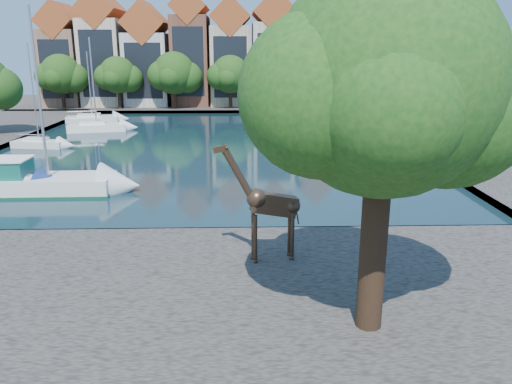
% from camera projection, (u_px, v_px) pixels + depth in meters
% --- Properties ---
extents(ground, '(160.00, 160.00, 0.00)m').
position_uv_depth(ground, '(168.00, 237.00, 24.11)').
color(ground, '#38332B').
rests_on(ground, ground).
extents(water_basin, '(38.00, 50.00, 0.08)m').
position_uv_depth(water_basin, '(204.00, 145.00, 47.16)').
color(water_basin, black).
rests_on(water_basin, ground).
extents(near_quay, '(50.00, 14.00, 0.50)m').
position_uv_depth(near_quay, '(139.00, 304.00, 17.32)').
color(near_quay, '#4F4B44').
rests_on(near_quay, ground).
extents(far_quay, '(60.00, 16.00, 0.50)m').
position_uv_depth(far_quay, '(219.00, 106.00, 77.85)').
color(far_quay, '#4F4B44').
rests_on(far_quay, ground).
extents(right_quay, '(14.00, 52.00, 0.50)m').
position_uv_depth(right_quay, '(465.00, 142.00, 47.78)').
color(right_quay, '#4F4B44').
rests_on(right_quay, ground).
extents(plane_tree, '(8.32, 6.40, 10.62)m').
position_uv_depth(plane_tree, '(388.00, 91.00, 13.55)').
color(plane_tree, '#332114').
rests_on(plane_tree, near_quay).
extents(townhouse_west_end, '(5.44, 9.18, 14.93)m').
position_uv_depth(townhouse_west_end, '(65.00, 59.00, 75.26)').
color(townhouse_west_end, '#875F49').
rests_on(townhouse_west_end, far_quay).
extents(townhouse_west_mid, '(5.94, 9.18, 16.79)m').
position_uv_depth(townhouse_west_mid, '(105.00, 53.00, 75.18)').
color(townhouse_west_mid, beige).
rests_on(townhouse_west_mid, far_quay).
extents(townhouse_west_inner, '(6.43, 9.18, 15.15)m').
position_uv_depth(townhouse_west_inner, '(148.00, 59.00, 75.60)').
color(townhouse_west_inner, beige).
rests_on(townhouse_west_inner, far_quay).
extents(townhouse_center, '(5.44, 9.18, 16.93)m').
position_uv_depth(townhouse_center, '(191.00, 52.00, 75.49)').
color(townhouse_center, brown).
rests_on(townhouse_center, far_quay).
extents(townhouse_east_inner, '(5.94, 9.18, 15.79)m').
position_uv_depth(townhouse_east_inner, '(231.00, 56.00, 75.83)').
color(townhouse_east_inner, tan).
rests_on(townhouse_east_inner, far_quay).
extents(townhouse_east_mid, '(6.43, 9.18, 16.65)m').
position_uv_depth(townhouse_east_mid, '(273.00, 54.00, 75.91)').
color(townhouse_east_mid, beige).
rests_on(townhouse_east_mid, far_quay).
extents(townhouse_east_end, '(5.44, 9.18, 14.43)m').
position_uv_depth(townhouse_east_end, '(316.00, 60.00, 76.36)').
color(townhouse_east_end, brown).
rests_on(townhouse_east_end, far_quay).
extents(far_tree_far_west, '(7.28, 5.60, 7.68)m').
position_uv_depth(far_tree_far_west, '(62.00, 76.00, 70.61)').
color(far_tree_far_west, '#332114').
rests_on(far_tree_far_west, far_quay).
extents(far_tree_west, '(6.76, 5.20, 7.36)m').
position_uv_depth(far_tree_west, '(118.00, 76.00, 70.85)').
color(far_tree_west, '#332114').
rests_on(far_tree_west, far_quay).
extents(far_tree_mid_west, '(7.80, 6.00, 8.00)m').
position_uv_depth(far_tree_mid_west, '(175.00, 75.00, 71.01)').
color(far_tree_mid_west, '#332114').
rests_on(far_tree_mid_west, far_quay).
extents(far_tree_mid_east, '(7.02, 5.40, 7.52)m').
position_uv_depth(far_tree_mid_east, '(231.00, 76.00, 71.27)').
color(far_tree_mid_east, '#332114').
rests_on(far_tree_mid_east, far_quay).
extents(far_tree_east, '(7.54, 5.80, 7.84)m').
position_uv_depth(far_tree_east, '(287.00, 75.00, 71.46)').
color(far_tree_east, '#332114').
rests_on(far_tree_east, far_quay).
extents(far_tree_far_east, '(6.76, 5.20, 7.36)m').
position_uv_depth(far_tree_far_east, '(342.00, 76.00, 71.72)').
color(far_tree_far_east, '#332114').
rests_on(far_tree_far_east, far_quay).
extents(giraffe_statue, '(3.37, 0.98, 4.82)m').
position_uv_depth(giraffe_statue, '(268.00, 204.00, 19.72)').
color(giraffe_statue, '#3A291D').
rests_on(giraffe_statue, near_quay).
extents(motorsailer, '(10.21, 3.17, 11.13)m').
position_uv_depth(motorsailer, '(24.00, 180.00, 31.04)').
color(motorsailer, silver).
rests_on(motorsailer, water_basin).
extents(sailboat_left_c, '(4.92, 2.33, 9.22)m').
position_uv_depth(sailboat_left_c, '(39.00, 142.00, 45.68)').
color(sailboat_left_c, silver).
rests_on(sailboat_left_c, water_basin).
extents(sailboat_left_d, '(6.43, 3.36, 9.93)m').
position_uv_depth(sailboat_left_d, '(97.00, 126.00, 54.67)').
color(sailboat_left_d, white).
rests_on(sailboat_left_d, water_basin).
extents(sailboat_left_e, '(6.47, 3.19, 8.43)m').
position_uv_depth(sailboat_left_e, '(92.00, 117.00, 62.03)').
color(sailboat_left_e, silver).
rests_on(sailboat_left_e, water_basin).
extents(sailboat_right_a, '(5.59, 2.04, 10.24)m').
position_uv_depth(sailboat_right_a, '(402.00, 168.00, 35.40)').
color(sailboat_right_a, beige).
rests_on(sailboat_right_a, water_basin).
extents(sailboat_right_b, '(6.25, 3.61, 9.48)m').
position_uv_depth(sailboat_right_b, '(374.00, 148.00, 43.11)').
color(sailboat_right_b, navy).
rests_on(sailboat_right_b, water_basin).
extents(sailboat_right_c, '(5.71, 2.89, 9.26)m').
position_uv_depth(sailboat_right_c, '(357.00, 135.00, 49.50)').
color(sailboat_right_c, silver).
rests_on(sailboat_right_c, water_basin).
extents(sailboat_right_d, '(5.34, 3.39, 7.96)m').
position_uv_depth(sailboat_right_d, '(315.00, 123.00, 57.26)').
color(sailboat_right_d, silver).
rests_on(sailboat_right_d, water_basin).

